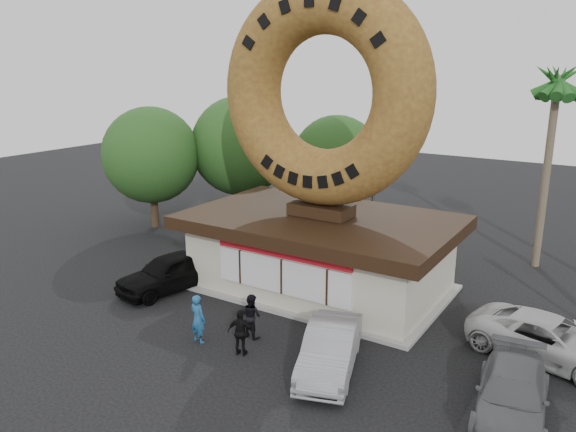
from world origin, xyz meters
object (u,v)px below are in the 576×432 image
(person_left, at_px, (198,319))
(car_grey, at_px, (512,395))
(street_lamp, at_px, (377,153))
(person_right, at_px, (241,333))
(donut_shop, at_px, (320,250))
(person_center, at_px, (251,316))
(car_white, at_px, (550,340))
(car_silver, at_px, (330,349))
(giant_donut, at_px, (323,93))
(car_black, at_px, (169,272))

(person_left, distance_m, car_grey, 10.33)
(street_lamp, distance_m, person_left, 16.99)
(street_lamp, xyz_separation_m, person_right, (2.45, -16.50, -3.67))
(donut_shop, height_order, person_center, donut_shop)
(person_center, relative_size, car_white, 0.31)
(street_lamp, height_order, car_white, street_lamp)
(donut_shop, bearing_deg, car_white, -7.80)
(car_silver, bearing_deg, giant_donut, 103.28)
(person_left, distance_m, person_center, 1.90)
(person_right, distance_m, car_black, 6.67)
(person_right, bearing_deg, giant_donut, -100.28)
(donut_shop, bearing_deg, car_black, -146.20)
(person_right, relative_size, car_grey, 0.35)
(giant_donut, height_order, car_white, giant_donut)
(giant_donut, xyz_separation_m, person_left, (-1.24, -6.59, -7.47))
(car_black, height_order, car_silver, car_black)
(person_right, relative_size, car_black, 0.35)
(donut_shop, xyz_separation_m, car_grey, (9.00, -5.20, -1.09))
(car_silver, relative_size, car_white, 0.85)
(person_right, xyz_separation_m, car_grey, (8.41, 1.28, -0.14))
(giant_donut, bearing_deg, donut_shop, -90.00)
(person_center, height_order, car_grey, person_center)
(car_black, xyz_separation_m, car_grey, (14.44, -1.56, -0.12))
(car_black, distance_m, car_grey, 14.53)
(street_lamp, xyz_separation_m, car_white, (11.28, -11.31, -3.75))
(street_lamp, relative_size, car_white, 1.52)
(giant_donut, bearing_deg, car_grey, -30.11)
(donut_shop, height_order, street_lamp, street_lamp)
(car_black, bearing_deg, person_center, -3.06)
(giant_donut, height_order, car_silver, giant_donut)
(giant_donut, bearing_deg, car_white, -7.90)
(street_lamp, xyz_separation_m, car_black, (-3.59, -13.66, -3.68))
(person_center, xyz_separation_m, car_white, (9.31, 3.95, -0.08))
(giant_donut, bearing_deg, person_left, -100.63)
(donut_shop, bearing_deg, car_grey, -30.03)
(car_black, height_order, car_white, car_black)
(person_left, bearing_deg, car_black, -28.44)
(giant_donut, distance_m, car_silver, 10.19)
(street_lamp, bearing_deg, car_silver, -71.00)
(person_right, height_order, car_black, person_right)
(street_lamp, relative_size, person_right, 4.90)
(giant_donut, relative_size, car_silver, 2.05)
(giant_donut, distance_m, car_black, 10.01)
(giant_donut, height_order, person_center, giant_donut)
(car_silver, height_order, car_white, car_silver)
(car_black, height_order, car_grey, car_black)
(street_lamp, distance_m, car_grey, 19.08)
(person_center, bearing_deg, giant_donut, -78.68)
(street_lamp, distance_m, person_right, 17.08)
(donut_shop, xyz_separation_m, person_center, (0.11, -5.24, -0.95))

